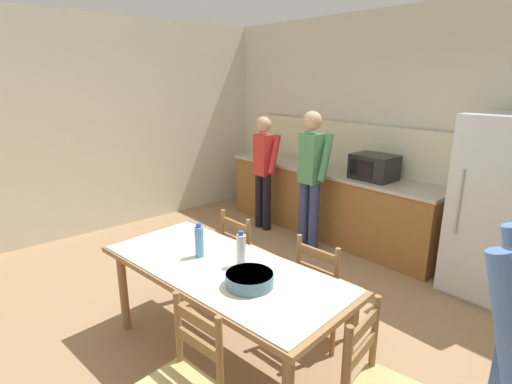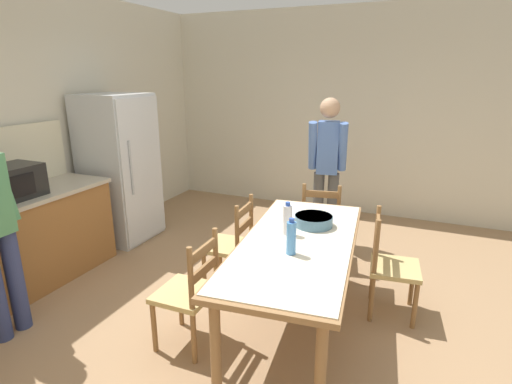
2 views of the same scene
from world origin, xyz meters
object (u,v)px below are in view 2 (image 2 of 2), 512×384
at_px(bottle_off_centre, 288,220).
at_px(chair_head_end, 321,223).
at_px(serving_bowl, 314,220).
at_px(chair_side_near_right, 390,266).
at_px(refrigerator, 120,169).
at_px(bottle_near_centre, 291,238).
at_px(chair_side_far_right, 232,245).
at_px(person_by_table, 327,164).
at_px(microwave, 9,182).
at_px(chair_side_far_left, 190,293).
at_px(dining_table, 297,250).

bearing_deg(bottle_off_centre, chair_head_end, 0.69).
xyz_separation_m(serving_bowl, chair_side_near_right, (0.17, -0.64, -0.38)).
relative_size(refrigerator, chair_head_end, 1.96).
distance_m(refrigerator, bottle_near_centre, 2.86).
distance_m(chair_side_far_right, person_by_table, 1.65).
bearing_deg(microwave, bottle_off_centre, -78.13).
bearing_deg(bottle_near_centre, chair_side_far_left, 111.62).
xyz_separation_m(refrigerator, chair_side_far_left, (-1.48, -1.90, -0.45)).
bearing_deg(dining_table, bottle_off_centre, 53.17).
relative_size(bottle_off_centre, chair_side_far_left, 0.30).
bearing_deg(dining_table, microwave, 99.49).
bearing_deg(chair_side_far_left, chair_head_end, 162.41).
height_order(microwave, bottle_near_centre, microwave).
xyz_separation_m(chair_head_end, person_by_table, (0.56, 0.09, 0.54)).
bearing_deg(refrigerator, serving_bowl, -103.11).
relative_size(microwave, chair_side_near_right, 0.55).
bearing_deg(bottle_near_centre, chair_side_far_right, 52.16).
relative_size(refrigerator, serving_bowl, 5.57).
bearing_deg(dining_table, person_by_table, 6.86).
height_order(chair_side_far_left, person_by_table, person_by_table).
bearing_deg(person_by_table, bottle_off_centre, -6.41).
bearing_deg(chair_side_far_right, dining_table, 60.71).
relative_size(bottle_near_centre, chair_head_end, 0.30).
xyz_separation_m(chair_side_far_right, person_by_table, (1.46, -0.54, 0.54)).
relative_size(chair_side_far_right, chair_head_end, 1.00).
height_order(bottle_near_centre, chair_side_far_right, bottle_near_centre).
relative_size(serving_bowl, chair_head_end, 0.35).
relative_size(refrigerator, chair_side_far_left, 1.96).
distance_m(chair_head_end, chair_side_far_left, 1.87).
bearing_deg(chair_side_far_left, bottle_off_centre, 136.85).
xyz_separation_m(refrigerator, dining_table, (-0.96, -2.57, -0.20)).
bearing_deg(bottle_off_centre, chair_side_far_left, 137.77).
height_order(microwave, chair_side_far_right, microwave).
distance_m(refrigerator, chair_side_far_right, 1.95).
relative_size(dining_table, chair_side_near_right, 2.26).
distance_m(bottle_near_centre, chair_head_end, 1.59).
height_order(bottle_near_centre, person_by_table, person_by_table).
bearing_deg(chair_side_near_right, bottle_near_centre, 133.58).
height_order(microwave, chair_head_end, microwave).
bearing_deg(serving_bowl, person_by_table, 9.51).
distance_m(dining_table, chair_side_near_right, 0.88).
bearing_deg(refrigerator, chair_head_end, -82.57).
xyz_separation_m(dining_table, bottle_near_centre, (-0.25, -0.03, 0.21)).
bearing_deg(refrigerator, bottle_near_centre, -114.83).
height_order(refrigerator, chair_side_far_left, refrigerator).
bearing_deg(chair_side_far_left, dining_table, 127.02).
distance_m(chair_side_near_right, chair_side_far_left, 1.69).
bearing_deg(chair_head_end, bottle_near_centre, 84.87).
bearing_deg(chair_side_far_right, bottle_near_centre, 48.53).
bearing_deg(refrigerator, chair_side_far_right, -108.07).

